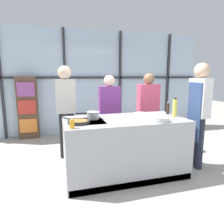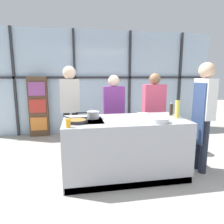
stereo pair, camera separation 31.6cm
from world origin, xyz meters
The scene contains 15 objects.
ground_plane centered at (0.00, 0.00, 0.00)m, with size 18.00×18.00×0.00m, color #ADA89E.
back_window_wall centered at (0.00, 2.64, 1.40)m, with size 6.40×0.10×2.80m.
bookshelf centered at (-1.73, 2.45, 0.79)m, with size 0.49×0.19×1.57m.
demo_island centered at (0.00, 0.00, 0.46)m, with size 1.89×0.94×0.91m.
chef centered at (1.28, -0.10, 1.05)m, with size 0.25×0.38×1.79m.
spectator_far_left centered at (-0.85, 0.93, 1.05)m, with size 0.37×0.25×1.77m.
spectator_center_left centered at (0.00, 0.93, 0.91)m, with size 0.42×0.22×1.60m.
spectator_center_right centered at (0.85, 0.93, 0.92)m, with size 0.45×0.23×1.64m.
frying_pan centered at (-0.74, -0.12, 0.94)m, with size 0.38×0.51×0.04m.
saucepan centered at (-0.49, 0.13, 0.98)m, with size 0.37×0.20×0.12m.
white_plate centered at (0.42, 0.35, 0.92)m, with size 0.23×0.23×0.01m, color white.
mixing_bowl centered at (0.44, -0.31, 0.95)m, with size 0.28×0.28×0.07m.
oil_bottle centered at (0.85, -0.06, 1.06)m, with size 0.07×0.07×0.31m.
pepper_grinder centered at (0.86, 0.16, 1.01)m, with size 0.05×0.05×0.22m.
juice_glass_near centered at (-0.85, -0.37, 0.97)m, with size 0.06×0.06×0.12m, color orange.
Camera 1 is at (-1.03, -2.90, 1.57)m, focal length 32.00 mm.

